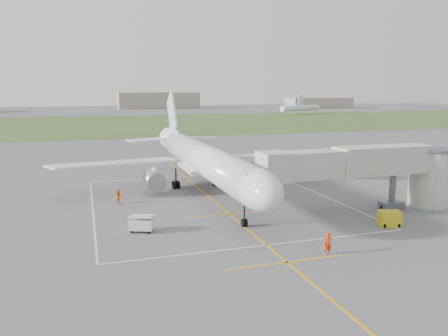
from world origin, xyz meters
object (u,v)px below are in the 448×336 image
object	(u,v)px
airliner	(203,159)
gpu_unit	(389,219)
baggage_cart	(142,224)
ramp_worker_wing	(118,196)
jet_bridge	(376,169)
ramp_worker_nose	(328,244)

from	to	relation	value
airliner	gpu_unit	distance (m)	24.02
baggage_cart	gpu_unit	bearing A→B (deg)	10.39
airliner	ramp_worker_wing	world-z (taller)	airliner
jet_bridge	gpu_unit	world-z (taller)	jet_bridge
baggage_cart	ramp_worker_wing	distance (m)	11.59
baggage_cart	ramp_worker_wing	size ratio (longest dim) A/B	1.56
ramp_worker_nose	airliner	bearing A→B (deg)	102.19
gpu_unit	ramp_worker_nose	distance (m)	10.92
airliner	ramp_worker_wing	bearing A→B (deg)	-168.38
ramp_worker_nose	ramp_worker_wing	bearing A→B (deg)	127.28
ramp_worker_wing	airliner	bearing A→B (deg)	-129.93
jet_bridge	baggage_cart	distance (m)	25.77
jet_bridge	airliner	bearing A→B (deg)	137.81
gpu_unit	ramp_worker_nose	size ratio (longest dim) A/B	1.22
jet_bridge	ramp_worker_nose	world-z (taller)	jet_bridge
jet_bridge	gpu_unit	size ratio (longest dim) A/B	10.19
jet_bridge	ramp_worker_wing	bearing A→B (deg)	155.90
baggage_cart	ramp_worker_wing	world-z (taller)	ramp_worker_wing
airliner	gpu_unit	world-z (taller)	airliner
baggage_cart	ramp_worker_nose	bearing A→B (deg)	-13.67
jet_bridge	ramp_worker_wing	size ratio (longest dim) A/B	14.10
jet_bridge	ramp_worker_nose	xyz separation A→B (m)	(-11.85, -10.02, -3.80)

